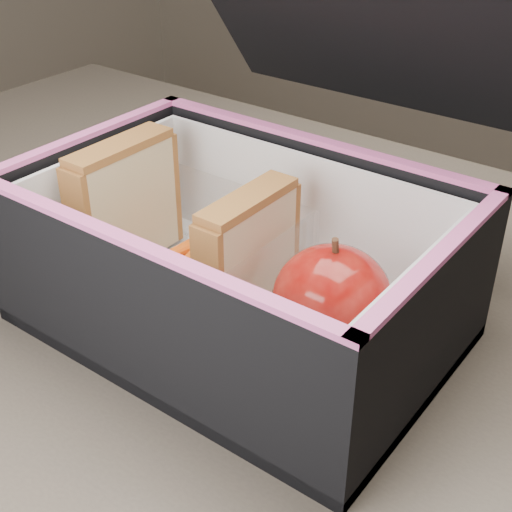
{
  "coord_description": "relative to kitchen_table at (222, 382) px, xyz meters",
  "views": [
    {
      "loc": [
        0.32,
        -0.37,
        1.1
      ],
      "look_at": [
        0.04,
        -0.01,
        0.81
      ],
      "focal_mm": 50.0,
      "sensor_mm": 36.0,
      "label": 1
    }
  ],
  "objects": [
    {
      "name": "kitchen_table",
      "position": [
        0.0,
        0.0,
        0.0
      ],
      "size": [
        1.2,
        0.8,
        0.75
      ],
      "color": "brown",
      "rests_on": "ground"
    },
    {
      "name": "lunch_bag",
      "position": [
        0.03,
        -0.01,
        0.16
      ],
      "size": [
        0.32,
        0.34,
        0.29
      ],
      "color": "black",
      "rests_on": "kitchen_table"
    },
    {
      "name": "plastic_tub",
      "position": [
        -0.02,
        -0.02,
        0.14
      ],
      "size": [
        0.18,
        0.13,
        0.07
      ],
      "primitive_type": null,
      "color": "white",
      "rests_on": "lunch_bag"
    },
    {
      "name": "sandwich_left",
      "position": [
        -0.09,
        -0.02,
        0.16
      ],
      "size": [
        0.03,
        0.1,
        0.11
      ],
      "color": "beige",
      "rests_on": "plastic_tub"
    },
    {
      "name": "sandwich_right",
      "position": [
        0.04,
        -0.02,
        0.16
      ],
      "size": [
        0.03,
        0.09,
        0.1
      ],
      "color": "beige",
      "rests_on": "plastic_tub"
    },
    {
      "name": "carrot_sticks",
      "position": [
        -0.02,
        -0.01,
        0.13
      ],
      "size": [
        0.04,
        0.13,
        0.03
      ],
      "color": "#E33A03",
      "rests_on": "plastic_tub"
    },
    {
      "name": "paper_napkin",
      "position": [
        0.12,
        -0.02,
        0.11
      ],
      "size": [
        0.09,
        0.09,
        0.01
      ],
      "primitive_type": "cube",
      "rotation": [
        0.0,
        0.0,
        -0.13
      ],
      "color": "white",
      "rests_on": "lunch_bag"
    },
    {
      "name": "red_apple",
      "position": [
        0.12,
        -0.02,
        0.15
      ],
      "size": [
        0.09,
        0.09,
        0.09
      ],
      "rotation": [
        0.0,
        0.0,
        0.12
      ],
      "color": "#870101",
      "rests_on": "paper_napkin"
    }
  ]
}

